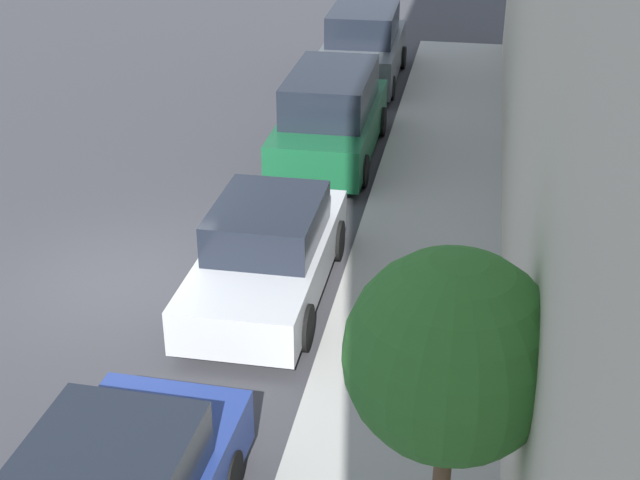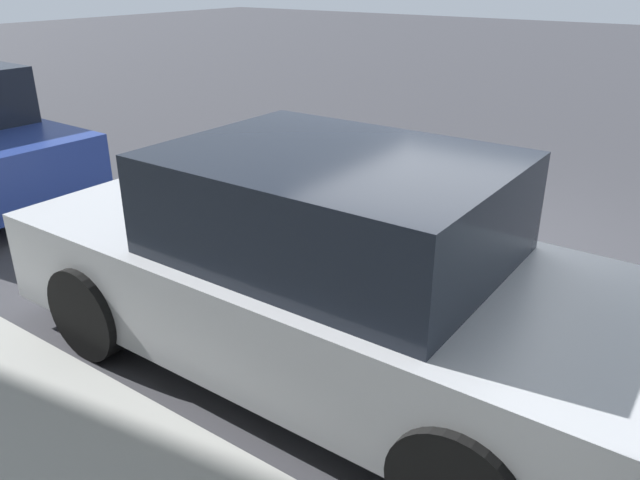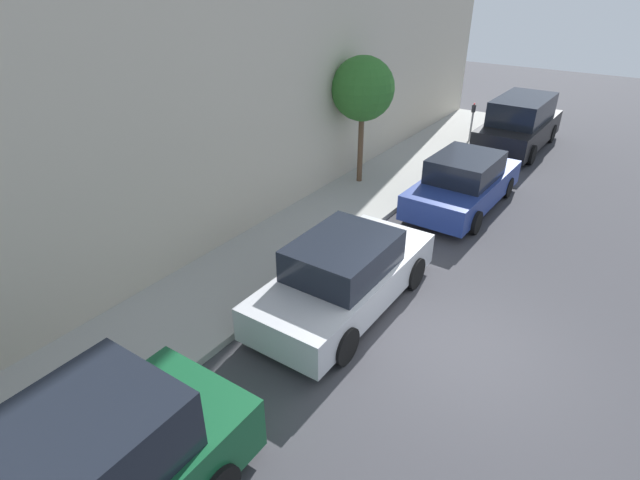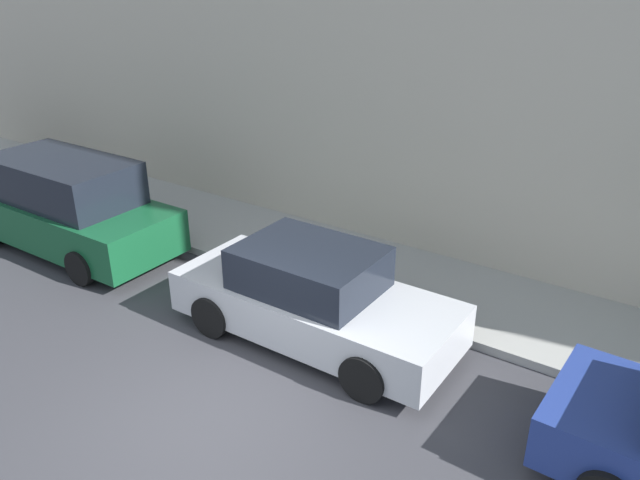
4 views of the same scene
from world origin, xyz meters
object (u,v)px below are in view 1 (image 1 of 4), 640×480
(parked_sedan_third, at_px, (267,253))
(parked_suv_fifth, at_px, (363,48))
(parked_minivan_fourth, at_px, (331,116))
(street_tree, at_px, (451,357))

(parked_sedan_third, distance_m, parked_suv_fifth, 11.78)
(parked_minivan_fourth, xyz_separation_m, street_tree, (3.03, -11.71, 2.03))
(parked_sedan_third, relative_size, street_tree, 1.21)
(parked_sedan_third, bearing_deg, street_tree, -62.22)
(parked_minivan_fourth, relative_size, parked_suv_fifth, 1.01)
(parked_minivan_fourth, relative_size, street_tree, 1.32)
(parked_suv_fifth, xyz_separation_m, street_tree, (3.14, -17.44, 2.02))
(parked_minivan_fourth, height_order, street_tree, street_tree)
(parked_sedan_third, height_order, street_tree, street_tree)
(parked_suv_fifth, distance_m, street_tree, 17.83)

